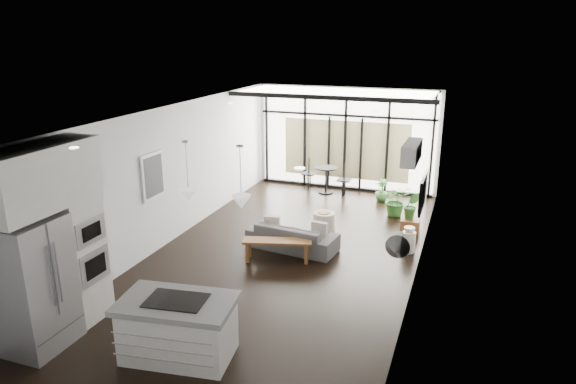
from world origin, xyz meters
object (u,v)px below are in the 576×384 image
Objects in this scene: fridge at (34,285)px; tv at (423,192)px; milk_can at (409,240)px; sofa at (292,232)px; pouf at (324,221)px; console_bench at (277,250)px; island at (178,328)px.

fridge is 1.69× the size of tv.
fridge is 3.55× the size of milk_can.
sofa reaches higher than pouf.
tv is at bearing 8.54° from console_bench.
sofa is 3.46× the size of milk_can.
tv is at bearing -19.16° from pouf.
sofa is at bearing 66.69° from console_bench.
sofa is 1.30m from pouf.
fridge is 1.42× the size of console_bench.
console_bench is 2.50× the size of milk_can.
sofa reaches higher than milk_can.
tv is (4.60, 4.85, 0.37)m from fridge.
fridge is 6.16m from pouf.
pouf is 0.43× the size of tv.
milk_can is 1.07m from tv.
island is 5.24m from tv.
console_bench is 1.19× the size of tv.
tv reaches higher than sofa.
milk_can is at bearing 53.68° from island.
console_bench is (-0.08, -0.63, -0.14)m from sofa.
sofa is 3.79× the size of pouf.
sofa is 0.65m from console_bench.
island reaches higher than milk_can.
fridge is at bearing -131.46° from milk_can.
fridge is 3.88× the size of pouf.
console_bench reaches higher than pouf.
sofa is at bearing -168.05° from tv.
fridge is 4.88m from sofa.
sofa is 2.66m from tv.
milk_can is (2.46, 4.54, -0.15)m from island.
console_bench is at bearing 60.66° from fridge.
island is at bearing 12.60° from fridge.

